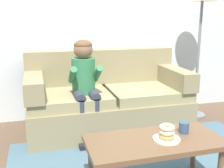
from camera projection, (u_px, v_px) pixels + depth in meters
The scene contains 12 objects.
ground at pixel (143, 157), 2.75m from camera, with size 10.00×10.00×0.00m, color brown.
wall_back at pixel (107, 12), 3.72m from camera, with size 8.00×0.10×2.80m, color silver.
couch at pixel (107, 101), 3.43m from camera, with size 1.90×0.90×0.94m.
coffee_table at pixel (155, 145), 2.16m from camera, with size 1.06×0.50×0.43m.
person_child at pixel (85, 80), 3.07m from camera, with size 0.34×0.58×1.10m.
plate at pixel (166, 139), 2.14m from camera, with size 0.21×0.21×0.01m, color white.
donut at pixel (167, 136), 2.14m from camera, with size 0.12×0.12×0.04m, color tan.
donut_second at pixel (167, 132), 2.13m from camera, with size 0.12×0.12×0.04m, color beige.
donut_third at pixel (167, 127), 2.12m from camera, with size 0.12×0.12×0.04m, color beige.
mug at pixel (184, 128), 2.26m from camera, with size 0.08×0.08×0.09m, color #334C72.
toy_controller at pixel (182, 151), 2.83m from camera, with size 0.23×0.09×0.05m.
floor_lamp at pixel (202, 2), 3.52m from camera, with size 0.39×0.39×1.79m.
Camera 1 is at (-0.96, -2.32, 1.37)m, focal length 44.86 mm.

